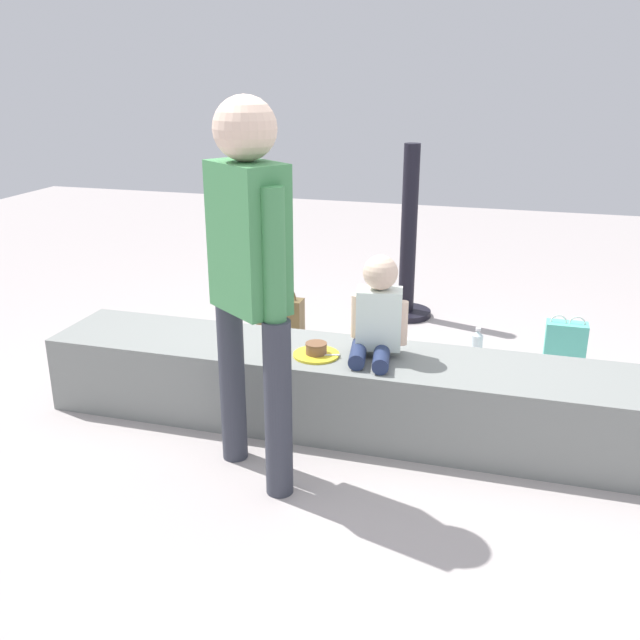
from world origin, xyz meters
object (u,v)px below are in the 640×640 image
Objects in this scene: party_cup_red at (383,329)px; handbag_black_leather at (242,357)px; child_seated at (378,313)px; adult_standing at (249,262)px; water_bottle_near_gift at (432,374)px; water_bottle_far_side at (477,346)px; handbag_brown_canvas at (280,316)px; gift_bag at (564,350)px; cake_plate at (316,352)px; cake_box_white at (379,343)px.

party_cup_red is 1.08m from handbag_black_leather.
adult_standing reaches higher than child_seated.
water_bottle_near_gift is at bearing -60.56° from party_cup_red.
water_bottle_far_side is at bearing 25.25° from handbag_black_leather.
handbag_black_leather is (-0.65, -0.86, 0.07)m from party_cup_red.
handbag_brown_canvas reaches higher than party_cup_red.
handbag_black_leather is (-1.76, -0.47, -0.06)m from gift_bag.
cake_plate is 0.81m from handbag_black_leather.
water_bottle_near_gift is 1.20m from handbag_brown_canvas.
child_seated is 1.19m from water_bottle_far_side.
child_seated reaches higher than cake_box_white.
cake_box_white is at bearing 38.99° from handbag_black_leather.
cake_plate is 1.53m from gift_bag.
adult_standing is 7.80× the size of water_bottle_near_gift.
cake_plate is 2.46× the size of party_cup_red.
party_cup_red is (-1.11, 0.39, -0.12)m from gift_bag.
cake_plate is 0.60× the size of gift_bag.
water_bottle_near_gift is at bearing -112.86° from water_bottle_far_side.
handbag_brown_canvas is (-1.76, 0.19, -0.03)m from gift_bag.
water_bottle_far_side is at bearing 67.14° from water_bottle_near_gift.
handbag_black_leather reaches higher than water_bottle_far_side.
cake_plate is at bearing -122.34° from water_bottle_far_side.
gift_bag is 1.18m from party_cup_red.
gift_bag is at bearing -14.54° from water_bottle_far_side.
gift_bag is 1.02× the size of handbag_brown_canvas.
cake_plate is (0.13, 0.46, -0.55)m from adult_standing.
water_bottle_near_gift is at bearing 51.23° from cake_plate.
gift_bag reaches higher than cake_box_white.
handbag_brown_canvas is at bearing 177.35° from water_bottle_far_side.
cake_plate is 0.83m from water_bottle_near_gift.
handbag_brown_canvas is (-0.65, -0.20, 0.09)m from party_cup_red.
child_seated is 1.48× the size of cake_box_white.
party_cup_red is at bearing 119.44° from water_bottle_near_gift.
cake_box_white is at bearing -83.84° from party_cup_red.
gift_bag is at bearing -6.02° from handbag_brown_canvas.
adult_standing is 1.95m from water_bottle_far_side.
gift_bag is at bearing -19.20° from party_cup_red.
cake_plate reaches higher than party_cup_red.
gift_bag is (0.90, 0.88, -0.43)m from child_seated.
adult_standing is 2.03m from party_cup_red.
gift_bag is 1.77m from handbag_brown_canvas.
adult_standing is 7.03× the size of cake_plate.
water_bottle_near_gift is (0.21, 0.52, -0.50)m from child_seated.
cake_box_white is at bearing 84.68° from cake_plate.
cake_plate is 0.70× the size of handbag_black_leather.
party_cup_red is at bearing 96.16° from cake_box_white.
handbag_black_leather is (-0.59, 0.48, -0.29)m from cake_plate.
party_cup_red is (-0.42, 0.74, -0.05)m from water_bottle_near_gift.
handbag_black_leather reaches higher than party_cup_red.
party_cup_red is 0.28× the size of cake_box_white.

